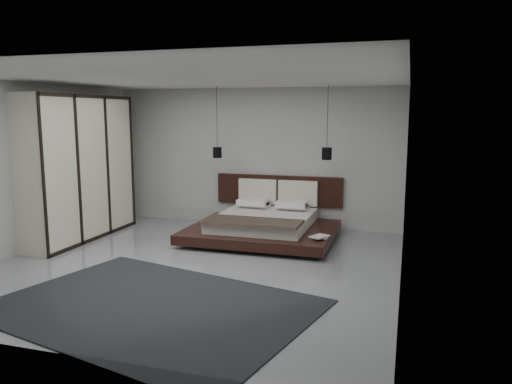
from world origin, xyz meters
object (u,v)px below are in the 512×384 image
(pendant_left, at_px, (217,152))
(pendant_right, at_px, (327,153))
(lattice_screen, at_px, (114,161))
(bed, at_px, (264,223))
(wardrobe, at_px, (79,168))
(rug, at_px, (151,307))

(pendant_left, distance_m, pendant_right, 2.14)
(pendant_left, bearing_deg, lattice_screen, 176.63)
(bed, bearing_deg, wardrobe, -163.10)
(rug, bearing_deg, wardrobe, 137.44)
(pendant_left, relative_size, wardrobe, 0.51)
(bed, xyz_separation_m, pendant_right, (1.07, 0.39, 1.29))
(bed, height_order, wardrobe, wardrobe)
(lattice_screen, bearing_deg, pendant_left, -3.37)
(lattice_screen, relative_size, wardrobe, 0.97)
(lattice_screen, bearing_deg, bed, -8.73)
(pendant_right, distance_m, rug, 4.53)
(bed, height_order, pendant_right, pendant_right)
(bed, relative_size, wardrobe, 0.98)
(lattice_screen, height_order, pendant_right, pendant_right)
(lattice_screen, relative_size, pendant_left, 1.90)
(lattice_screen, distance_m, rug, 5.35)
(pendant_left, xyz_separation_m, pendant_right, (2.14, 0.00, 0.03))
(lattice_screen, height_order, pendant_left, pendant_left)
(lattice_screen, relative_size, bed, 1.00)
(wardrobe, bearing_deg, pendant_right, 17.73)
(lattice_screen, distance_m, wardrobe, 1.54)
(lattice_screen, xyz_separation_m, rug, (3.12, -4.15, -1.29))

